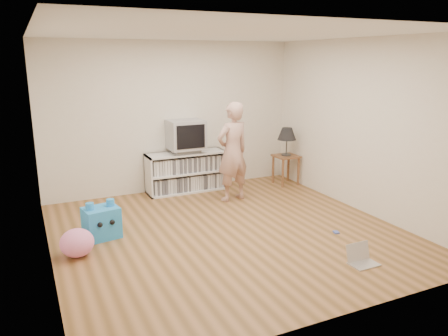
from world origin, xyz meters
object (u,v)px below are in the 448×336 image
at_px(media_unit, 186,172).
at_px(table_lamp, 287,135).
at_px(side_table, 286,162).
at_px(plush_pink, 77,243).
at_px(person, 233,152).
at_px(dvd_deck, 186,151).
at_px(plush_blue, 102,222).
at_px(laptop, 361,258).
at_px(crt_tv, 186,134).

height_order(media_unit, table_lamp, table_lamp).
distance_m(side_table, plush_pink, 4.25).
bearing_deg(table_lamp, person, -161.96).
bearing_deg(plush_pink, side_table, 21.73).
distance_m(dvd_deck, person, 0.96).
bearing_deg(side_table, person, -161.96).
xyz_separation_m(media_unit, dvd_deck, (0.00, -0.02, 0.39)).
bearing_deg(plush_blue, table_lamp, 7.50).
height_order(side_table, plush_pink, side_table).
relative_size(media_unit, plush_pink, 3.50).
distance_m(table_lamp, plush_pink, 4.31).
bearing_deg(laptop, plush_blue, 141.49).
bearing_deg(side_table, media_unit, 168.15).
xyz_separation_m(media_unit, table_lamp, (1.84, -0.39, 0.59)).
xyz_separation_m(side_table, table_lamp, (0.00, 0.00, 0.53)).
bearing_deg(laptop, media_unit, 102.98).
relative_size(dvd_deck, crt_tv, 0.75).
distance_m(table_lamp, plush_blue, 3.82).
distance_m(person, plush_blue, 2.43).
xyz_separation_m(dvd_deck, table_lamp, (1.84, -0.37, 0.21)).
bearing_deg(plush_blue, dvd_deck, 30.76).
bearing_deg(dvd_deck, laptop, -76.52).
height_order(laptop, plush_blue, plush_blue).
bearing_deg(table_lamp, plush_pink, -158.27).
relative_size(plush_blue, plush_pink, 1.26).
xyz_separation_m(side_table, plush_blue, (-3.57, -1.13, -0.20)).
height_order(crt_tv, laptop, crt_tv).
bearing_deg(crt_tv, plush_pink, -137.34).
bearing_deg(person, side_table, -173.42).
distance_m(dvd_deck, crt_tv, 0.29).
height_order(table_lamp, plush_blue, table_lamp).
bearing_deg(plush_blue, media_unit, 31.05).
height_order(dvd_deck, person, person).
xyz_separation_m(table_lamp, laptop, (-1.00, -3.15, -0.88)).
bearing_deg(laptop, plush_pink, 151.42).
height_order(side_table, person, person).
bearing_deg(plush_pink, dvd_deck, 42.71).
xyz_separation_m(side_table, plush_pink, (-3.94, -1.57, -0.25)).
bearing_deg(dvd_deck, media_unit, 90.00).
distance_m(crt_tv, plush_pink, 2.98).
height_order(dvd_deck, laptop, dvd_deck).
xyz_separation_m(table_lamp, plush_blue, (-3.57, -1.13, -0.73)).
relative_size(person, plush_pink, 4.08).
bearing_deg(table_lamp, side_table, 0.00).
height_order(media_unit, crt_tv, crt_tv).
bearing_deg(side_table, laptop, -107.56).
height_order(dvd_deck, crt_tv, crt_tv).
bearing_deg(crt_tv, plush_blue, -139.33).
height_order(table_lamp, laptop, table_lamp).
bearing_deg(media_unit, person, -57.60).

